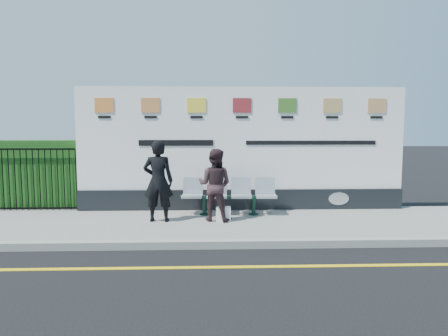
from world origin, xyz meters
The scene contains 12 objects.
ground centered at (0.00, 0.00, 0.00)m, with size 80.00×80.00×0.00m, color black.
pavement centered at (0.00, 2.50, 0.06)m, with size 14.00×3.00×0.12m, color gray.
kerb centered at (0.00, 1.00, 0.07)m, with size 14.00×0.18×0.14m, color gray.
yellow_line centered at (0.00, 0.00, 0.00)m, with size 14.00×0.10×0.01m, color yellow.
billboard centered at (0.50, 3.85, 1.42)m, with size 8.00×0.30×3.00m.
hedge centered at (-4.58, 4.30, 0.97)m, with size 2.35×0.70×1.70m, color #1D5018.
railing centered at (-4.58, 3.85, 0.89)m, with size 2.05×0.06×1.54m, color black, non-canonical shape.
bench centered at (0.16, 3.19, 0.35)m, with size 2.18×0.57×0.47m, color silver, non-canonical shape.
woman_left centered at (-1.39, 2.59, 1.00)m, with size 0.64×0.42×1.75m, color black.
woman_right centered at (-0.17, 2.63, 0.90)m, with size 0.76×0.59×1.56m, color #332125.
handbag_brown centered at (-0.12, 3.21, 0.68)m, with size 0.24×0.10×0.19m, color black.
carrier_bag_white centered at (0.01, 2.56, 0.28)m, with size 0.31×0.19×0.31m, color white.
Camera 1 is at (-0.27, -5.93, 2.13)m, focal length 32.00 mm.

